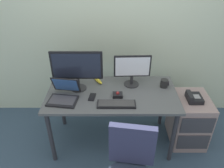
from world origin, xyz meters
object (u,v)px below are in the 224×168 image
object	(u,v)px
file_cabinet	(188,120)
laptop	(64,95)
banana	(98,80)
cell_phone	(92,97)
monitor_main	(77,68)
desk_phone	(194,98)
trackball_mouse	(118,95)
keyboard	(116,104)
monitor_side	(132,69)
coffee_mug	(164,83)

from	to	relation	value
file_cabinet	laptop	size ratio (longest dim) A/B	1.82
banana	cell_phone	bearing A→B (deg)	-98.15
file_cabinet	monitor_main	xyz separation A→B (m)	(-1.36, 0.05, 0.72)
desk_phone	trackball_mouse	distance (m)	0.91
keyboard	cell_phone	xyz separation A→B (m)	(-0.27, 0.14, -0.01)
file_cabinet	keyboard	world-z (taller)	keyboard
monitor_side	trackball_mouse	xyz separation A→B (m)	(-0.17, -0.25, -0.20)
laptop	cell_phone	distance (m)	0.31
monitor_side	banana	xyz separation A→B (m)	(-0.41, 0.07, -0.20)
keyboard	trackball_mouse	xyz separation A→B (m)	(0.02, 0.15, 0.01)
desk_phone	laptop	xyz separation A→B (m)	(-1.49, -0.13, 0.14)
laptop	banana	xyz separation A→B (m)	(0.35, 0.36, -0.03)
monitor_side	banana	distance (m)	0.46
trackball_mouse	banana	bearing A→B (deg)	126.91
desk_phone	keyboard	bearing A→B (deg)	-164.94
monitor_main	banana	world-z (taller)	monitor_main
coffee_mug	laptop	bearing A→B (deg)	-168.12
monitor_main	trackball_mouse	bearing A→B (deg)	-19.39
desk_phone	coffee_mug	bearing A→B (deg)	162.30
file_cabinet	coffee_mug	bearing A→B (deg)	165.18
monitor_side	laptop	world-z (taller)	monitor_side
cell_phone	monitor_main	bearing A→B (deg)	141.04
file_cabinet	banana	world-z (taller)	banana
desk_phone	coffee_mug	distance (m)	0.38
trackball_mouse	cell_phone	distance (m)	0.29
monitor_main	keyboard	size ratio (longest dim) A/B	1.41
desk_phone	monitor_side	world-z (taller)	monitor_side
monitor_main	banana	size ratio (longest dim) A/B	3.05
desk_phone	monitor_main	distance (m)	1.41
keyboard	trackball_mouse	world-z (taller)	trackball_mouse
laptop	trackball_mouse	distance (m)	0.59
coffee_mug	trackball_mouse	bearing A→B (deg)	-160.20
file_cabinet	banana	distance (m)	1.25
file_cabinet	trackball_mouse	xyz separation A→B (m)	(-0.91, -0.11, 0.46)
monitor_main	keyboard	bearing A→B (deg)	-35.65
desk_phone	cell_phone	distance (m)	1.19
monitor_main	monitor_side	xyz separation A→B (m)	(0.63, 0.09, -0.06)
keyboard	banana	size ratio (longest dim) A/B	2.16
file_cabinet	keyboard	xyz separation A→B (m)	(-0.93, -0.26, 0.45)
keyboard	cell_phone	size ratio (longest dim) A/B	2.89
trackball_mouse	coffee_mug	size ratio (longest dim) A/B	1.12
keyboard	banana	xyz separation A→B (m)	(-0.22, 0.47, 0.01)
monitor_main	keyboard	world-z (taller)	monitor_main
monitor_side	keyboard	distance (m)	0.49
monitor_main	cell_phone	world-z (taller)	monitor_main
trackball_mouse	coffee_mug	world-z (taller)	coffee_mug
coffee_mug	cell_phone	bearing A→B (deg)	-165.51
laptop	trackball_mouse	world-z (taller)	laptop
desk_phone	cell_phone	xyz separation A→B (m)	(-1.19, -0.11, 0.09)
monitor_side	banana	size ratio (longest dim) A/B	2.26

